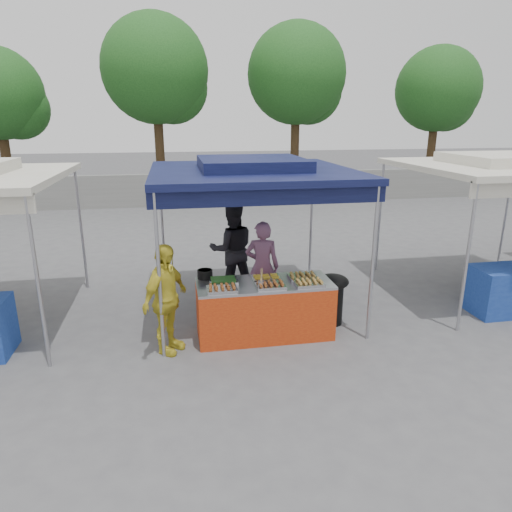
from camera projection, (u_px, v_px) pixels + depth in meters
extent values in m
plane|color=#4E4E50|center=(263.00, 332.00, 7.08)|extent=(80.00, 80.00, 0.00)
cube|color=slate|center=(207.00, 189.00, 17.26)|extent=(40.00, 0.25, 1.20)
cylinder|color=#A3A3A9|center=(159.00, 278.00, 6.02)|extent=(0.05, 0.05, 2.30)
cylinder|color=#A3A3A9|center=(373.00, 266.00, 6.54)|extent=(0.05, 0.05, 2.30)
cylinder|color=#A3A3A9|center=(163.00, 227.00, 8.84)|extent=(0.05, 0.05, 2.30)
cylinder|color=#A3A3A9|center=(311.00, 221.00, 9.36)|extent=(0.05, 0.05, 2.30)
cube|color=#0E1238|center=(252.00, 172.00, 7.34)|extent=(3.20, 3.20, 0.10)
cube|color=#0E1238|center=(252.00, 164.00, 7.30)|extent=(1.65, 1.65, 0.18)
cube|color=#0E1238|center=(271.00, 196.00, 5.97)|extent=(3.20, 0.04, 0.25)
cylinder|color=#A3A3A9|center=(39.00, 286.00, 5.76)|extent=(0.05, 0.05, 2.30)
cylinder|color=#A3A3A9|center=(81.00, 230.00, 8.59)|extent=(0.05, 0.05, 2.30)
cylinder|color=#A3A3A9|center=(467.00, 260.00, 6.79)|extent=(0.05, 0.05, 2.30)
cylinder|color=#A3A3A9|center=(379.00, 218.00, 9.62)|extent=(0.05, 0.05, 2.30)
cylinder|color=#A3A3A9|center=(506.00, 213.00, 10.13)|extent=(0.05, 0.05, 2.30)
cube|color=beige|center=(500.00, 167.00, 8.12)|extent=(3.20, 3.20, 0.10)
cube|color=beige|center=(501.00, 159.00, 8.08)|extent=(1.65, 1.65, 0.18)
cylinder|color=#382715|center=(6.00, 156.00, 17.23)|extent=(0.36, 0.36, 3.63)
sphere|color=#1E511B|center=(18.00, 108.00, 17.02)|extent=(2.28, 2.28, 2.28)
cylinder|color=#382715|center=(159.00, 143.00, 18.17)|extent=(0.36, 0.36, 4.45)
sphere|color=#1E511B|center=(155.00, 69.00, 17.38)|extent=(4.07, 4.07, 4.07)
sphere|color=#1E511B|center=(172.00, 88.00, 17.85)|extent=(2.80, 2.80, 2.80)
cylinder|color=#382715|center=(295.00, 142.00, 19.35)|extent=(0.36, 0.36, 4.40)
sphere|color=#1E511B|center=(297.00, 74.00, 18.57)|extent=(4.02, 4.02, 4.02)
sphere|color=#1E511B|center=(309.00, 91.00, 19.04)|extent=(2.76, 2.76, 2.76)
cylinder|color=#382715|center=(432.00, 146.00, 20.48)|extent=(0.36, 0.36, 3.93)
sphere|color=#1E511B|center=(438.00, 89.00, 19.78)|extent=(3.60, 3.60, 3.60)
sphere|color=#1E511B|center=(446.00, 103.00, 20.23)|extent=(2.47, 2.47, 2.47)
cube|color=#A82F0F|center=(264.00, 310.00, 6.87)|extent=(2.00, 0.80, 0.81)
cube|color=#A3A3A9|center=(264.00, 284.00, 6.75)|extent=(2.00, 0.80, 0.04)
cube|color=#AEADB2|center=(222.00, 289.00, 6.39)|extent=(0.42, 0.30, 0.05)
cube|color=brown|center=(222.00, 287.00, 6.38)|extent=(0.35, 0.25, 0.02)
cube|color=#AEADB2|center=(270.00, 286.00, 6.53)|extent=(0.42, 0.30, 0.05)
cube|color=brown|center=(270.00, 284.00, 6.52)|extent=(0.35, 0.25, 0.02)
cube|color=#AEADB2|center=(309.00, 284.00, 6.62)|extent=(0.42, 0.30, 0.05)
cube|color=olive|center=(309.00, 281.00, 6.60)|extent=(0.35, 0.25, 0.02)
cube|color=#AEADB2|center=(223.00, 282.00, 6.70)|extent=(0.42, 0.30, 0.05)
cube|color=#1E4C1A|center=(223.00, 279.00, 6.69)|extent=(0.35, 0.25, 0.02)
cube|color=#AEADB2|center=(266.00, 278.00, 6.84)|extent=(0.42, 0.30, 0.05)
cube|color=#B89220|center=(266.00, 276.00, 6.83)|extent=(0.35, 0.25, 0.02)
cube|color=#AEADB2|center=(303.00, 277.00, 6.89)|extent=(0.42, 0.30, 0.05)
cube|color=olive|center=(303.00, 275.00, 6.88)|extent=(0.35, 0.25, 0.02)
cylinder|color=black|center=(205.00, 274.00, 6.90)|extent=(0.23, 0.23, 0.13)
cylinder|color=#A3A3A9|center=(261.00, 285.00, 6.49)|extent=(0.09, 0.09, 0.11)
cylinder|color=black|center=(332.00, 304.00, 7.29)|extent=(0.34, 0.34, 0.66)
ellipsoid|color=black|center=(333.00, 281.00, 7.18)|extent=(0.49, 0.49, 0.22)
cube|color=navy|center=(238.00, 309.00, 7.60)|extent=(0.44, 0.31, 0.27)
cube|color=navy|center=(276.00, 305.00, 7.73)|extent=(0.45, 0.31, 0.27)
cube|color=navy|center=(276.00, 291.00, 7.65)|extent=(0.43, 0.30, 0.26)
imported|color=#774C6B|center=(262.00, 267.00, 7.67)|extent=(0.65, 0.51, 1.57)
imported|color=black|center=(232.00, 250.00, 8.37)|extent=(0.86, 0.68, 1.73)
imported|color=gold|center=(166.00, 300.00, 6.27)|extent=(0.85, 0.98, 1.57)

